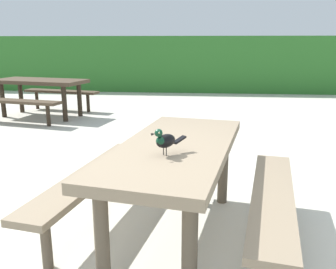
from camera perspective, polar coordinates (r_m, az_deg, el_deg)
The scene contains 5 objects.
ground_plane at distance 2.69m, azimuth -2.94°, elevation -18.32°, with size 60.00×60.00×0.00m, color beige.
hedge_wall at distance 11.71m, azimuth 3.83°, elevation 11.26°, with size 28.00×2.27×1.62m, color #2D6B28.
picnic_table_foreground at distance 2.67m, azimuth 1.22°, elevation -5.21°, with size 1.96×1.99×0.74m.
bird_grackle at distance 2.31m, azimuth -0.55°, elevation -0.90°, with size 0.22×0.23×0.18m.
picnic_table_mid_left at distance 7.60m, azimuth -19.55°, elevation 6.82°, with size 2.02×2.00×0.74m.
Camera 1 is at (0.34, -2.23, 1.45)m, focal length 38.52 mm.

